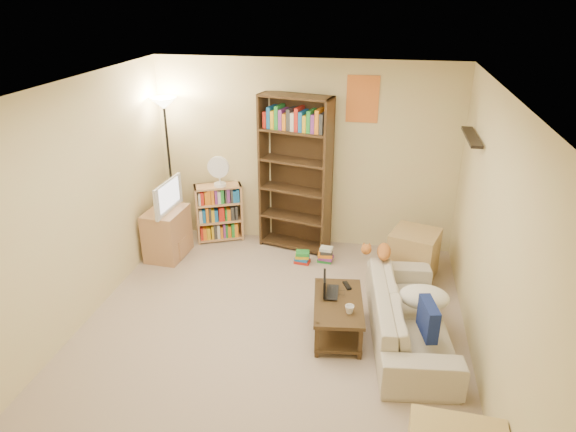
{
  "coord_description": "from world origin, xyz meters",
  "views": [
    {
      "loc": [
        0.98,
        -4.24,
        3.28
      ],
      "look_at": [
        0.06,
        0.7,
        1.05
      ],
      "focal_mm": 32.0,
      "sensor_mm": 36.0,
      "label": 1
    }
  ],
  "objects_px": {
    "sofa": "(409,315)",
    "short_bookshelf": "(219,213)",
    "laptop": "(337,293)",
    "floor_lamp": "(166,129)",
    "tabby_cat": "(381,251)",
    "tv_stand": "(167,233)",
    "coffee_table": "(338,313)",
    "television": "(163,196)",
    "desk_fan": "(219,170)",
    "tall_bookshelf": "(295,171)",
    "side_table": "(413,255)",
    "mug": "(349,309)"
  },
  "relations": [
    {
      "from": "short_bookshelf",
      "to": "desk_fan",
      "type": "distance_m",
      "value": 0.65
    },
    {
      "from": "tabby_cat",
      "to": "short_bookshelf",
      "type": "relative_size",
      "value": 0.53
    },
    {
      "from": "mug",
      "to": "television",
      "type": "height_order",
      "value": "television"
    },
    {
      "from": "tv_stand",
      "to": "floor_lamp",
      "type": "height_order",
      "value": "floor_lamp"
    },
    {
      "from": "coffee_table",
      "to": "tall_bookshelf",
      "type": "xyz_separation_m",
      "value": [
        -0.77,
        1.86,
        0.85
      ]
    },
    {
      "from": "tabby_cat",
      "to": "tv_stand",
      "type": "distance_m",
      "value": 2.84
    },
    {
      "from": "tabby_cat",
      "to": "television",
      "type": "xyz_separation_m",
      "value": [
        -2.77,
        0.55,
        0.24
      ]
    },
    {
      "from": "coffee_table",
      "to": "desk_fan",
      "type": "relative_size",
      "value": 2.19
    },
    {
      "from": "short_bookshelf",
      "to": "tv_stand",
      "type": "bearing_deg",
      "value": -155.25
    },
    {
      "from": "mug",
      "to": "tv_stand",
      "type": "relative_size",
      "value": 0.19
    },
    {
      "from": "coffee_table",
      "to": "side_table",
      "type": "xyz_separation_m",
      "value": [
        0.8,
        1.32,
        0.06
      ]
    },
    {
      "from": "coffee_table",
      "to": "short_bookshelf",
      "type": "bearing_deg",
      "value": 127.72
    },
    {
      "from": "tabby_cat",
      "to": "short_bookshelf",
      "type": "height_order",
      "value": "short_bookshelf"
    },
    {
      "from": "laptop",
      "to": "floor_lamp",
      "type": "relative_size",
      "value": 0.15
    },
    {
      "from": "tv_stand",
      "to": "short_bookshelf",
      "type": "relative_size",
      "value": 0.8
    },
    {
      "from": "laptop",
      "to": "mug",
      "type": "relative_size",
      "value": 2.49
    },
    {
      "from": "tv_stand",
      "to": "television",
      "type": "relative_size",
      "value": 0.92
    },
    {
      "from": "tall_bookshelf",
      "to": "desk_fan",
      "type": "bearing_deg",
      "value": -165.53
    },
    {
      "from": "tall_bookshelf",
      "to": "desk_fan",
      "type": "relative_size",
      "value": 4.9
    },
    {
      "from": "tabby_cat",
      "to": "floor_lamp",
      "type": "height_order",
      "value": "floor_lamp"
    },
    {
      "from": "mug",
      "to": "sofa",
      "type": "bearing_deg",
      "value": 22.36
    },
    {
      "from": "tabby_cat",
      "to": "television",
      "type": "distance_m",
      "value": 2.84
    },
    {
      "from": "laptop",
      "to": "desk_fan",
      "type": "bearing_deg",
      "value": 43.72
    },
    {
      "from": "television",
      "to": "side_table",
      "type": "height_order",
      "value": "television"
    },
    {
      "from": "floor_lamp",
      "to": "mug",
      "type": "bearing_deg",
      "value": -37.33
    },
    {
      "from": "sofa",
      "to": "laptop",
      "type": "height_order",
      "value": "sofa"
    },
    {
      "from": "mug",
      "to": "television",
      "type": "bearing_deg",
      "value": 149.5
    },
    {
      "from": "tall_bookshelf",
      "to": "floor_lamp",
      "type": "relative_size",
      "value": 1.04
    },
    {
      "from": "coffee_table",
      "to": "mug",
      "type": "distance_m",
      "value": 0.29
    },
    {
      "from": "sofa",
      "to": "floor_lamp",
      "type": "height_order",
      "value": "floor_lamp"
    },
    {
      "from": "side_table",
      "to": "floor_lamp",
      "type": "bearing_deg",
      "value": 171.71
    },
    {
      "from": "tv_stand",
      "to": "sofa",
      "type": "bearing_deg",
      "value": -17.91
    },
    {
      "from": "television",
      "to": "tall_bookshelf",
      "type": "height_order",
      "value": "tall_bookshelf"
    },
    {
      "from": "sofa",
      "to": "tall_bookshelf",
      "type": "bearing_deg",
      "value": 32.85
    },
    {
      "from": "floor_lamp",
      "to": "side_table",
      "type": "relative_size",
      "value": 3.3
    },
    {
      "from": "tabby_cat",
      "to": "laptop",
      "type": "relative_size",
      "value": 1.42
    },
    {
      "from": "desk_fan",
      "to": "laptop",
      "type": "bearing_deg",
      "value": -44.0
    },
    {
      "from": "sofa",
      "to": "desk_fan",
      "type": "distance_m",
      "value": 3.19
    },
    {
      "from": "coffee_table",
      "to": "desk_fan",
      "type": "distance_m",
      "value": 2.7
    },
    {
      "from": "sofa",
      "to": "short_bookshelf",
      "type": "xyz_separation_m",
      "value": [
        -2.57,
        1.83,
        0.14
      ]
    },
    {
      "from": "tall_bookshelf",
      "to": "desk_fan",
      "type": "distance_m",
      "value": 1.04
    },
    {
      "from": "mug",
      "to": "floor_lamp",
      "type": "relative_size",
      "value": 0.06
    },
    {
      "from": "coffee_table",
      "to": "floor_lamp",
      "type": "bearing_deg",
      "value": 137.28
    },
    {
      "from": "tv_stand",
      "to": "television",
      "type": "height_order",
      "value": "television"
    },
    {
      "from": "sofa",
      "to": "television",
      "type": "distance_m",
      "value": 3.38
    },
    {
      "from": "coffee_table",
      "to": "desk_fan",
      "type": "xyz_separation_m",
      "value": [
        -1.81,
        1.84,
        0.81
      ]
    },
    {
      "from": "floor_lamp",
      "to": "side_table",
      "type": "bearing_deg",
      "value": -8.29
    },
    {
      "from": "tv_stand",
      "to": "short_bookshelf",
      "type": "xyz_separation_m",
      "value": [
        0.53,
        0.6,
        0.08
      ]
    },
    {
      "from": "tv_stand",
      "to": "side_table",
      "type": "bearing_deg",
      "value": 4.42
    },
    {
      "from": "mug",
      "to": "short_bookshelf",
      "type": "distance_m",
      "value": 2.86
    }
  ]
}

